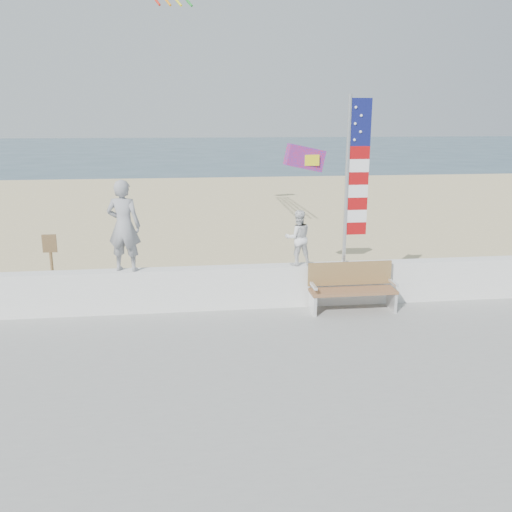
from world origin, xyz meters
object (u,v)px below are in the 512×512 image
object	(u,v)px
child	(298,238)
flag	(353,174)
bench	(352,287)
adult	(124,226)

from	to	relation	value
child	flag	distance (m)	1.74
child	bench	distance (m)	1.52
flag	adult	bearing A→B (deg)	180.00
adult	child	xyz separation A→B (m)	(3.57, 0.00, -0.34)
flag	child	bearing A→B (deg)	179.99
child	flag	bearing A→B (deg)	175.01
adult	flag	world-z (taller)	flag
child	bench	size ratio (longest dim) A/B	0.65
adult	flag	bearing A→B (deg)	-166.23
adult	flag	distance (m)	4.81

